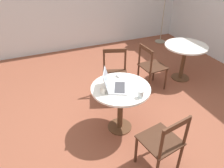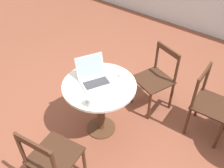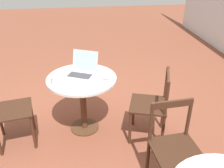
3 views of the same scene
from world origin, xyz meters
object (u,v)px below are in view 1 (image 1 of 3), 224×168
at_px(cafe_table_mid, 185,52).
at_px(chair_near_front, 162,143).
at_px(cafe_table_near, 121,96).
at_px(chair_near_back, 115,75).
at_px(drinking_glass, 141,94).
at_px(chair_mid_left, 151,67).
at_px(mouse, 118,75).
at_px(laptop, 114,85).
at_px(mug, 103,90).

height_order(cafe_table_mid, chair_near_front, chair_near_front).
distance_m(cafe_table_near, chair_near_back, 0.87).
bearing_deg(drinking_glass, chair_mid_left, 52.28).
bearing_deg(chair_near_back, mouse, -109.53).
bearing_deg(chair_near_back, laptop, -114.24).
xyz_separation_m(chair_near_front, mouse, (-0.07, 1.15, 0.31)).
relative_size(laptop, mug, 3.94).
bearing_deg(chair_near_back, chair_near_front, -94.06).
distance_m(chair_near_front, drinking_glass, 0.65).
bearing_deg(mouse, mug, -137.88).
bearing_deg(mouse, chair_near_back, 70.47).
height_order(chair_near_back, drinking_glass, chair_near_back).
relative_size(chair_near_front, mouse, 8.91).
xyz_separation_m(chair_near_back, drinking_glass, (-0.13, -1.12, 0.34)).
distance_m(chair_near_back, laptop, 0.95).
bearing_deg(drinking_glass, cafe_table_near, 114.41).
height_order(chair_near_front, drinking_glass, chair_near_front).
bearing_deg(cafe_table_mid, mug, -156.61).
bearing_deg(cafe_table_mid, chair_mid_left, -176.05).
xyz_separation_m(mouse, drinking_glass, (0.06, -0.60, 0.03)).
xyz_separation_m(chair_near_front, laptop, (-0.24, 0.88, 0.35)).
bearing_deg(chair_near_back, cafe_table_mid, 2.07).
bearing_deg(cafe_table_mid, drinking_glass, -144.91).
height_order(cafe_table_near, drinking_glass, drinking_glass).
distance_m(cafe_table_mid, chair_near_front, 2.41).
bearing_deg(chair_near_front, cafe_table_mid, 46.10).
distance_m(laptop, drinking_glass, 0.40).
xyz_separation_m(cafe_table_mid, laptop, (-1.91, -0.86, 0.20)).
relative_size(chair_mid_left, laptop, 2.04).
height_order(mug, drinking_glass, drinking_glass).
bearing_deg(chair_near_front, drinking_glass, 91.20).
bearing_deg(mouse, drinking_glass, -84.67).
xyz_separation_m(cafe_table_mid, drinking_glass, (-1.68, -1.18, 0.20)).
xyz_separation_m(cafe_table_near, laptop, (-0.09, 0.01, 0.20)).
bearing_deg(chair_near_front, mouse, 93.35).
bearing_deg(chair_near_front, laptop, 105.48).
bearing_deg(mouse, chair_near_front, -86.65).
xyz_separation_m(laptop, drinking_glass, (0.23, -0.32, -0.00)).
height_order(cafe_table_mid, mouse, mouse).
relative_size(chair_near_back, chair_near_front, 1.00).
height_order(cafe_table_near, chair_mid_left, chair_mid_left).
distance_m(cafe_table_mid, mug, 2.29).
height_order(chair_near_back, chair_near_front, same).
bearing_deg(drinking_glass, mug, 146.49).
relative_size(cafe_table_mid, chair_near_back, 0.94).
relative_size(chair_near_back, mug, 8.03).
distance_m(cafe_table_near, laptop, 0.22).
xyz_separation_m(chair_mid_left, mouse, (-0.93, -0.53, 0.31)).
distance_m(chair_near_back, chair_mid_left, 0.74).
distance_m(chair_near_front, mouse, 1.20).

